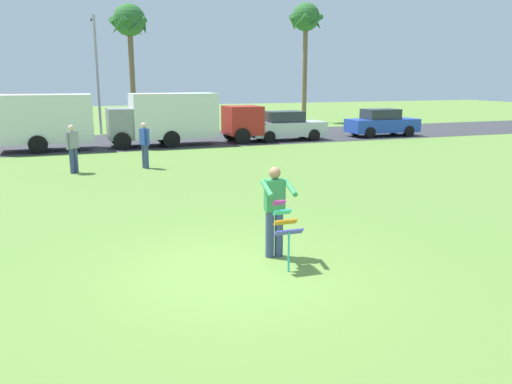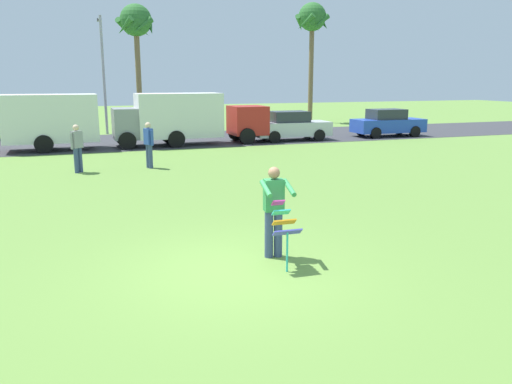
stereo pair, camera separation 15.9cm
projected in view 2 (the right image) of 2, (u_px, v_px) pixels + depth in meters
ground_plane at (236, 271)px, 8.98m from camera, size 120.00×120.00×0.00m
road_strip at (127, 142)px, 27.57m from camera, size 120.00×8.00×0.01m
person_kite_flyer at (274, 208)px, 9.46m from camera, size 0.58×0.68×1.73m
kite_held at (284, 225)px, 8.90m from camera, size 0.52×0.64×1.19m
parked_truck_grey_van at (70, 120)px, 24.15m from camera, size 6.72×2.17×2.62m
parked_truck_red_cab at (195, 117)px, 26.10m from camera, size 6.74×2.21×2.62m
parked_car_silver at (291, 126)px, 27.97m from camera, size 4.23×1.89×1.60m
parked_car_blue at (388, 123)px, 29.96m from camera, size 4.24×1.91×1.60m
palm_tree_right_near at (136, 25)px, 33.87m from camera, size 2.58×2.71×8.20m
palm_tree_centre_far at (312, 22)px, 38.49m from camera, size 2.58×2.71×8.97m
streetlight_pole at (103, 68)px, 30.72m from camera, size 0.24×1.65×7.00m
person_walker_near at (77, 147)px, 18.22m from camera, size 0.44×0.42×1.73m
person_walker_far at (149, 144)px, 19.18m from camera, size 0.34×0.53×1.73m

